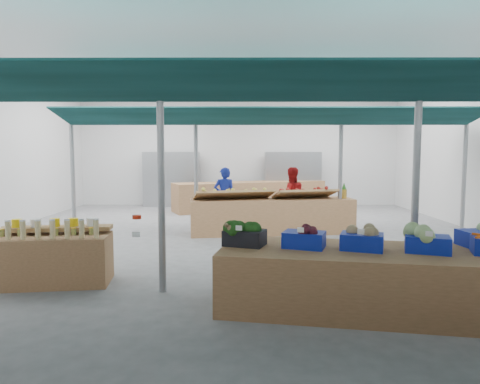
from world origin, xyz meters
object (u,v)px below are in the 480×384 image
(vendor_right, at_px, (291,197))
(crate_stack, at_px, (427,263))
(bottle_shelf, at_px, (54,257))
(fruit_counter, at_px, (272,216))
(veg_counter, at_px, (379,281))
(vendor_left, at_px, (225,197))

(vendor_right, bearing_deg, crate_stack, 97.53)
(bottle_shelf, height_order, fruit_counter, bottle_shelf)
(veg_counter, xyz_separation_m, vendor_left, (-2.15, 6.36, 0.41))
(fruit_counter, distance_m, crate_stack, 4.64)
(veg_counter, height_order, vendor_left, vendor_left)
(crate_stack, distance_m, vendor_left, 6.19)
(bottle_shelf, xyz_separation_m, vendor_left, (2.34, 5.25, 0.39))
(crate_stack, height_order, vendor_right, vendor_right)
(crate_stack, relative_size, vendor_left, 0.41)
(vendor_right, bearing_deg, veg_counter, 85.91)
(veg_counter, xyz_separation_m, fruit_counter, (-0.95, 5.26, 0.05))
(bottle_shelf, distance_m, vendor_left, 5.76)
(vendor_right, bearing_deg, fruit_counter, 54.18)
(bottle_shelf, xyz_separation_m, crate_stack, (5.53, -0.04, -0.08))
(bottle_shelf, xyz_separation_m, vendor_right, (4.14, 5.25, 0.39))
(veg_counter, bearing_deg, fruit_counter, 110.07)
(crate_stack, bearing_deg, vendor_left, 121.12)
(bottle_shelf, relative_size, veg_counter, 0.44)
(bottle_shelf, bearing_deg, vendor_left, 58.81)
(fruit_counter, bearing_deg, vendor_right, 54.18)
(fruit_counter, xyz_separation_m, crate_stack, (1.99, -4.19, -0.10))
(veg_counter, relative_size, vendor_right, 2.45)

